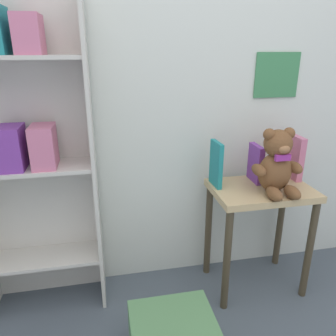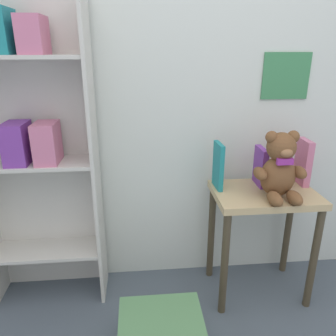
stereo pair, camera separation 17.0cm
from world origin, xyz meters
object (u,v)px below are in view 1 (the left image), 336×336
object	(u,v)px
book_standing_teal	(216,164)
bookshelf_side	(30,148)
book_standing_pink	(295,157)
teddy_bear	(277,164)
display_table	(259,208)
book_standing_purple	(256,163)

from	to	relation	value
book_standing_teal	bookshelf_side	bearing A→B (deg)	175.35
book_standing_teal	book_standing_pink	world-z (taller)	book_standing_pink
teddy_bear	book_standing_pink	xyz separation A→B (m)	(0.21, 0.16, -0.03)
teddy_bear	book_standing_teal	distance (m)	0.31
bookshelf_side	display_table	distance (m)	1.26
display_table	teddy_bear	bearing A→B (deg)	-63.60
bookshelf_side	teddy_bear	size ratio (longest dim) A/B	4.69
bookshelf_side	display_table	bearing A→B (deg)	-5.88
teddy_bear	book_standing_purple	bearing A→B (deg)	101.62
display_table	teddy_bear	world-z (taller)	teddy_bear
book_standing_purple	book_standing_pink	distance (m)	0.24
display_table	book_standing_teal	size ratio (longest dim) A/B	2.55
display_table	book_standing_pink	bearing A→B (deg)	21.24
teddy_bear	book_standing_teal	world-z (taller)	teddy_bear
display_table	book_standing_purple	distance (m)	0.25
teddy_bear	book_standing_purple	xyz separation A→B (m)	(-0.03, 0.17, -0.05)
book_standing_purple	bookshelf_side	bearing A→B (deg)	-179.40
bookshelf_side	book_standing_purple	distance (m)	1.20
bookshelf_side	book_standing_purple	world-z (taller)	bookshelf_side
bookshelf_side	book_standing_purple	bearing A→B (deg)	-1.23
book_standing_teal	book_standing_purple	distance (m)	0.24
bookshelf_side	book_standing_pink	xyz separation A→B (m)	(1.43, -0.03, -0.13)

